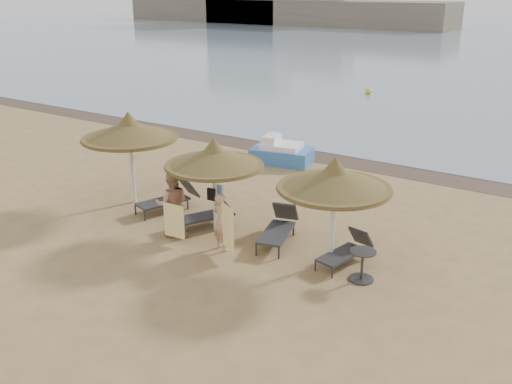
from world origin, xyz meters
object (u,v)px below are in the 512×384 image
person_left (172,199)px  lounger_far_left (171,198)px  lounger_near_right (279,227)px  lounger_near_left (205,214)px  palapa_left (129,131)px  pedal_boat (281,153)px  palapa_center (214,158)px  side_table (362,266)px  lounger_far_right (347,250)px  person_right (221,217)px  palapa_right (334,180)px

person_left → lounger_far_left: bearing=-85.3°
lounger_near_right → lounger_near_left: bearing=173.8°
palapa_left → lounger_far_left: palapa_left is taller
palapa_left → pedal_boat: palapa_left is taller
palapa_left → palapa_center: palapa_left is taller
lounger_near_left → lounger_near_right: size_ratio=0.94×
palapa_center → side_table: size_ratio=3.62×
lounger_far_right → person_right: person_right is taller
lounger_far_right → person_right: bearing=-148.1°
palapa_left → person_right: palapa_left is taller
lounger_far_left → side_table: (6.66, -0.89, -0.04)m
lounger_far_right → pedal_boat: (-5.72, 6.30, 0.05)m
lounger_near_left → person_right: size_ratio=1.08×
lounger_near_left → person_left: 1.25m
side_table → person_left: 5.38m
palapa_center → lounger_near_left: 1.81m
lounger_far_left → palapa_right: bearing=13.3°
person_left → palapa_center: bearing=-168.2°
lounger_far_right → side_table: lounger_far_right is taller
palapa_right → pedal_boat: 8.67m
palapa_left → palapa_right: 7.07m
palapa_center → palapa_right: 3.56m
lounger_far_right → side_table: 0.93m
palapa_left → side_table: size_ratio=3.94×
person_right → pedal_boat: (-2.70, 7.43, -0.51)m
side_table → person_right: person_right is taller
palapa_center → lounger_near_right: size_ratio=1.30×
palapa_center → lounger_far_left: 2.78m
lounger_far_left → lounger_near_right: bearing=17.2°
lounger_far_left → person_right: person_right is taller
lounger_near_left → side_table: 5.01m
lounger_far_right → person_left: (-4.63, -1.17, 0.74)m
lounger_far_left → lounger_near_right: lounger_near_right is taller
side_table → pedal_boat: bearing=132.6°
person_left → pedal_boat: (-1.09, 7.47, -0.69)m
person_left → pedal_boat: size_ratio=0.87×
lounger_far_left → person_right: bearing=-6.7°
lounger_near_left → palapa_right: bearing=26.0°
palapa_right → palapa_center: bearing=-179.8°
lounger_near_left → lounger_near_right: 2.27m
person_right → lounger_far_right: bearing=-144.8°
person_left → person_right: 1.62m
lounger_near_right → palapa_center: bearing=178.0°
lounger_near_right → side_table: lounger_near_right is taller
palapa_right → person_left: bearing=-167.9°
palapa_center → lounger_near_left: bearing=171.7°
palapa_center → pedal_boat: palapa_center is taller
side_table → person_right: 3.76m
lounger_near_left → pedal_boat: bearing=129.0°
palapa_left → palapa_right: (7.06, -0.34, -0.14)m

